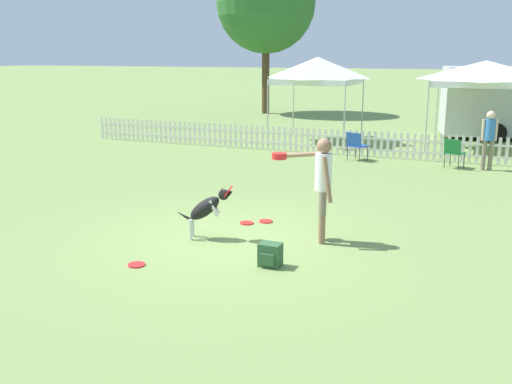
% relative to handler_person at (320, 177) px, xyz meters
% --- Properties ---
extents(ground_plane, '(240.00, 240.00, 0.00)m').
position_rel_handler_person_xyz_m(ground_plane, '(-1.42, -0.44, -1.12)').
color(ground_plane, olive).
extents(handler_person, '(1.14, 0.45, 1.76)m').
position_rel_handler_person_xyz_m(handler_person, '(0.00, 0.00, 0.00)').
color(handler_person, '#8C664C').
rests_on(handler_person, ground_plane).
extents(leaping_dog, '(1.01, 0.50, 0.95)m').
position_rel_handler_person_xyz_m(leaping_dog, '(-1.80, -0.59, -0.56)').
color(leaping_dog, black).
rests_on(leaping_dog, ground_plane).
extents(frisbee_near_handler, '(0.26, 0.26, 0.02)m').
position_rel_handler_person_xyz_m(frisbee_near_handler, '(-1.24, 0.72, -1.11)').
color(frisbee_near_handler, red).
rests_on(frisbee_near_handler, ground_plane).
extents(frisbee_near_dog, '(0.26, 0.26, 0.02)m').
position_rel_handler_person_xyz_m(frisbee_near_dog, '(-1.53, 0.48, -1.11)').
color(frisbee_near_dog, red).
rests_on(frisbee_near_dog, ground_plane).
extents(frisbee_midfield, '(0.26, 0.26, 0.02)m').
position_rel_handler_person_xyz_m(frisbee_midfield, '(-2.18, -2.16, -1.11)').
color(frisbee_midfield, red).
rests_on(frisbee_midfield, ground_plane).
extents(backpack_on_grass, '(0.33, 0.28, 0.35)m').
position_rel_handler_person_xyz_m(backpack_on_grass, '(-0.33, -1.40, -0.95)').
color(backpack_on_grass, '#2D5633').
rests_on(backpack_on_grass, ground_plane).
extents(picket_fence, '(19.16, 0.04, 0.81)m').
position_rel_handler_person_xyz_m(picket_fence, '(-1.42, 8.44, -0.72)').
color(picket_fence, silver).
rests_on(picket_fence, ground_plane).
extents(folding_chair_blue_left, '(0.60, 0.61, 0.83)m').
position_rel_handler_person_xyz_m(folding_chair_blue_left, '(1.62, 7.56, -0.63)').
color(folding_chair_blue_left, '#333338').
rests_on(folding_chair_blue_left, ground_plane).
extents(folding_chair_center, '(0.66, 0.67, 0.85)m').
position_rel_handler_person_xyz_m(folding_chair_center, '(-1.15, 7.71, -0.61)').
color(folding_chair_center, '#333338').
rests_on(folding_chair_center, ground_plane).
extents(canopy_tent_main, '(3.20, 3.20, 2.90)m').
position_rel_handler_person_xyz_m(canopy_tent_main, '(2.18, 11.34, 1.36)').
color(canopy_tent_main, '#B2B2B2').
rests_on(canopy_tent_main, ground_plane).
extents(canopy_tent_secondary, '(2.78, 2.78, 3.00)m').
position_rel_handler_person_xyz_m(canopy_tent_secondary, '(-3.39, 11.01, 1.40)').
color(canopy_tent_secondary, '#B2B2B2').
rests_on(canopy_tent_secondary, ground_plane).
extents(spectator_standing, '(0.40, 0.27, 1.62)m').
position_rel_handler_person_xyz_m(spectator_standing, '(2.48, 7.65, -0.15)').
color(spectator_standing, '#7A705B').
rests_on(spectator_standing, ground_plane).
extents(equipment_trailer, '(5.72, 2.96, 2.65)m').
position_rel_handler_person_xyz_m(equipment_trailer, '(3.07, 14.39, 0.27)').
color(equipment_trailer, silver).
rests_on(equipment_trailer, ground_plane).
extents(tree_left_grove, '(5.10, 5.10, 8.20)m').
position_rel_handler_person_xyz_m(tree_left_grove, '(-8.82, 19.62, 4.51)').
color(tree_left_grove, '#4C3823').
rests_on(tree_left_grove, ground_plane).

